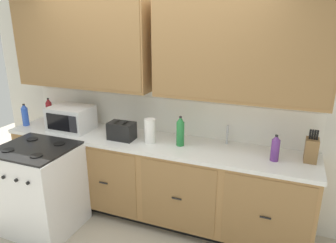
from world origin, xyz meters
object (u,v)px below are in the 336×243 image
knife_block (311,150)px  bottle_green (180,131)px  toaster (122,131)px  paper_towel_roll (150,131)px  microwave (71,118)px  bottle_violet (275,148)px  stove_range (40,188)px  bottle_red (49,110)px  bottle_blue (25,115)px

knife_block → bottle_green: bearing=-176.4°
bottle_green → toaster: bearing=-174.0°
knife_block → paper_towel_roll: (-1.56, -0.12, 0.01)m
microwave → knife_block: (2.59, 0.09, -0.02)m
paper_towel_roll → bottle_violet: paper_towel_roll is taller
microwave → paper_towel_roll: 1.03m
stove_range → bottle_violet: (2.28, 0.59, 0.58)m
bottle_red → bottle_violet: 2.77m
microwave → knife_block: 2.59m
stove_range → bottle_red: bottle_red is taller
paper_towel_roll → bottle_violet: size_ratio=1.03×
paper_towel_roll → stove_range: bearing=-150.8°
knife_block → bottle_blue: bearing=-177.0°
toaster → bottle_green: bottle_green is taller
paper_towel_roll → bottle_green: 0.33m
paper_towel_roll → bottle_blue: size_ratio=0.95×
bottle_red → bottle_violet: (2.76, -0.19, -0.02)m
paper_towel_roll → toaster: bearing=-175.9°
knife_block → bottle_violet: knife_block is taller
knife_block → bottle_red: bearing=178.4°
bottle_blue → bottle_violet: bearing=1.3°
stove_range → bottle_red: size_ratio=3.18×
stove_range → bottle_red: 1.10m
bottle_red → knife_block: bearing=-1.6°
bottle_green → bottle_blue: 1.98m
bottle_red → bottle_blue: bottle_red is taller
toaster → bottle_red: (-1.18, 0.23, 0.05)m
stove_range → toaster: size_ratio=3.39×
bottle_green → bottle_red: bottle_green is taller
toaster → bottle_blue: size_ratio=1.03×
microwave → paper_towel_roll: size_ratio=1.85×
bottle_green → bottle_red: (-1.83, 0.16, -0.01)m
bottle_blue → paper_towel_roll: bearing=1.7°
bottle_green → bottle_violet: size_ratio=1.25×
microwave → bottle_red: 0.51m
bottle_red → bottle_blue: bearing=-119.9°
bottle_blue → bottle_violet: (2.91, 0.07, -0.01)m
bottle_blue → bottle_green: bearing=2.7°
paper_towel_roll → bottle_red: bottle_red is taller
stove_range → bottle_blue: (-0.63, 0.53, 0.59)m
microwave → bottle_violet: size_ratio=1.90×
bottle_red → bottle_violet: bearing=-3.9°
toaster → bottle_green: size_ratio=0.89×
microwave → bottle_green: size_ratio=1.53×
bottle_red → bottle_blue: size_ratio=1.10×
knife_block → bottle_blue: (-3.22, -0.17, 0.02)m
microwave → toaster: bearing=-4.4°
knife_block → bottle_green: (-1.24, -0.08, 0.04)m
stove_range → toaster: 1.05m
paper_towel_roll → bottle_green: bottle_green is taller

